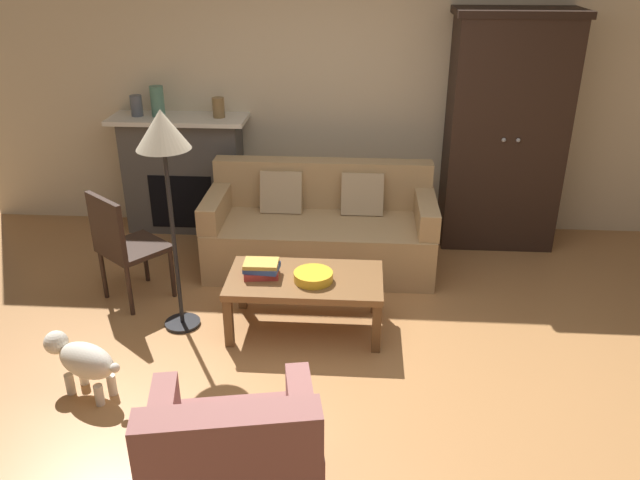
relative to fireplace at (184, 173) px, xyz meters
The scene contains 15 objects.
ground_plane 2.83m from the fireplace, 56.00° to the right, with size 9.60×9.60×0.00m, color #B27A47.
back_wall 1.78m from the fireplace, ahead, with size 7.20×0.10×2.80m, color beige.
fireplace is the anchor object (origin of this frame).
armoire 2.99m from the fireplace, ahead, with size 1.06×0.57×2.08m.
couch 1.55m from the fireplace, 27.25° to the right, with size 1.92×0.85×0.86m.
coffee_table 2.19m from the fireplace, 52.80° to the right, with size 1.10×0.60×0.42m.
fruit_bowl 2.26m from the fireplace, 52.25° to the right, with size 0.28×0.28×0.07m, color gold.
book_stack 2.01m from the fireplace, 59.84° to the right, with size 0.26×0.20×0.11m.
mantel_vase_slate 0.75m from the fireplace, behind, with size 0.11×0.11×0.19m, color #565B66.
mantel_vase_jade 0.71m from the fireplace, behind, with size 0.12×0.12×0.28m, color slate.
mantel_vase_bronze 0.75m from the fireplace, ahead, with size 0.11×0.11×0.18m, color olive.
armchair_near_left 3.66m from the fireplace, 71.83° to the right, with size 0.90×0.90×0.88m.
side_chair_wooden 1.45m from the fireplace, 93.81° to the right, with size 0.62×0.62×0.90m.
floor_lamp 1.98m from the fireplace, 77.05° to the right, with size 0.36×0.36×1.61m.
dog 2.59m from the fireplace, 89.65° to the right, with size 0.54×0.34×0.39m.
Camera 1 is at (0.14, -3.39, 2.57)m, focal length 35.74 mm.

